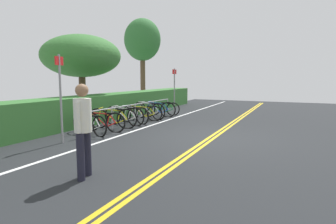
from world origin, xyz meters
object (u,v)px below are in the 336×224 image
Objects in this scene: bicycle_5 at (143,113)px; sign_post_far at (174,86)px; bicycle_2 at (113,118)px; bicycle_8 at (163,109)px; bicycle_1 at (103,122)px; bicycle_4 at (133,115)px; bicycle_3 at (124,116)px; pedestrian at (83,124)px; bicycle_7 at (158,109)px; sign_post_near at (60,91)px; tree_far_right at (142,41)px; bike_rack at (135,108)px; bicycle_0 at (89,124)px; tree_mid at (81,56)px; bicycle_6 at (149,111)px.

sign_post_far reaches higher than bicycle_5.
bicycle_2 is 1.07× the size of bicycle_5.
bicycle_8 is 1.67m from sign_post_far.
bicycle_4 is at bearing 1.20° from bicycle_1.
pedestrian is (-5.30, -2.60, 0.64)m from bicycle_3.
bicycle_1 is at bearing 33.19° from pedestrian.
bicycle_2 reaches higher than bicycle_7.
sign_post_near is (-4.63, -0.00, 1.16)m from bicycle_5.
bicycle_4 is at bearing 177.36° from bicycle_5.
bicycle_2 reaches higher than bicycle_5.
tree_far_right is (9.39, 3.71, 4.02)m from bicycle_1.
bike_rack is 2.69m from bicycle_0.
bicycle_3 is at bearing -0.21° from bicycle_0.
bicycle_3 reaches higher than bicycle_5.
sign_post_far is at bearing -131.00° from tree_far_right.
bicycle_2 is at bearing 177.75° from bicycle_7.
bicycle_8 is (3.37, -0.10, -0.04)m from bicycle_3.
bicycle_5 is at bearing 178.63° from sign_post_far.
pedestrian is at bearing -156.68° from bicycle_4.
tree_far_right reaches higher than pedestrian.
bicycle_5 is 0.44× the size of tree_mid.
bicycle_7 reaches higher than bicycle_8.
bicycle_6 is at bearing -148.42° from tree_far_right.
sign_post_far is at bearing -38.23° from tree_mid.
sign_post_far is (1.27, -0.05, 1.09)m from bicycle_8.
bicycle_5 is at bearing -3.20° from bicycle_3.
bicycle_7 reaches higher than bicycle_4.
sign_post_near is (2.00, 2.52, 0.48)m from pedestrian.
bicycle_8 is (1.37, -0.08, -0.05)m from bicycle_6.
sign_post_near is at bearing -178.70° from bicycle_3.
sign_post_far is (9.94, 2.44, 0.40)m from pedestrian.
bicycle_0 is 4.73m from bicycle_7.
bicycle_3 is at bearing 176.18° from bicycle_4.
tree_far_right is at bearing 29.28° from bicycle_5.
bicycle_0 is 1.00× the size of pedestrian.
bike_rack is at bearing 179.58° from sign_post_far.
bicycle_4 is 9.10m from tree_far_right.
tree_far_right reaches higher than bicycle_5.
bicycle_6 is 7.76m from pedestrian.
tree_far_right reaches higher than sign_post_far.
tree_far_right reaches higher than bicycle_4.
bike_rack is 0.69m from bicycle_3.
bicycle_1 is 2.79m from bicycle_5.
bicycle_2 is at bearing 1.79° from sign_post_near.
bike_rack reaches higher than bicycle_4.
bike_rack is at bearing -87.39° from bicycle_4.
bicycle_4 is at bearing 23.32° from pedestrian.
sign_post_near is 12.17m from tree_far_right.
bicycle_5 is at bearing -150.72° from tree_far_right.
bicycle_4 is at bearing -3.82° from bicycle_3.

